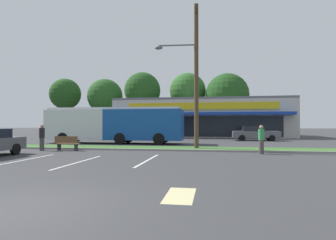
{
  "coord_description": "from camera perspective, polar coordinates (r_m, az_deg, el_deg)",
  "views": [
    {
      "loc": [
        3.91,
        -5.13,
        1.74
      ],
      "look_at": [
        0.15,
        18.1,
        2.11
      ],
      "focal_mm": 29.69,
      "sensor_mm": 36.0,
      "label": 1
    }
  ],
  "objects": [
    {
      "name": "ground_plane",
      "position": [
        6.68,
        -28.23,
        -15.89
      ],
      "size": [
        240.0,
        240.0,
        0.0
      ],
      "primitive_type": "plane",
      "color": "#38383A"
    },
    {
      "name": "grass_median",
      "position": [
        19.6,
        -2.36,
        -5.81
      ],
      "size": [
        56.0,
        2.2,
        0.12
      ],
      "primitive_type": "cube",
      "color": "#386B28",
      "rests_on": "ground_plane"
    },
    {
      "name": "curb_lip",
      "position": [
        18.41,
        -3.13,
        -6.12
      ],
      "size": [
        56.0,
        0.24,
        0.12
      ],
      "primitive_type": "cube",
      "color": "gray",
      "rests_on": "ground_plane"
    },
    {
      "name": "parking_stripe_0",
      "position": [
        15.38,
        -27.23,
        -7.27
      ],
      "size": [
        0.12,
        4.8,
        0.01
      ],
      "primitive_type": "cube",
      "color": "silver",
      "rests_on": "ground_plane"
    },
    {
      "name": "parking_stripe_1",
      "position": [
        13.58,
        -17.73,
        -8.19
      ],
      "size": [
        0.12,
        4.8,
        0.01
      ],
      "primitive_type": "cube",
      "color": "silver",
      "rests_on": "ground_plane"
    },
    {
      "name": "parking_stripe_2",
      "position": [
        13.58,
        -4.19,
        -8.23
      ],
      "size": [
        0.12,
        4.8,
        0.01
      ],
      "primitive_type": "cube",
      "color": "silver",
      "rests_on": "ground_plane"
    },
    {
      "name": "lot_arrow",
      "position": [
        7.03,
        2.49,
        -15.18
      ],
      "size": [
        0.7,
        1.6,
        0.01
      ],
      "primitive_type": "cube",
      "color": "beige",
      "rests_on": "ground_plane"
    },
    {
      "name": "storefront_building",
      "position": [
        41.1,
        7.13,
        0.34
      ],
      "size": [
        23.53,
        13.23,
        5.22
      ],
      "color": "#BCB7AD",
      "rests_on": "ground_plane"
    },
    {
      "name": "tree_far_left",
      "position": [
        55.7,
        -20.34,
        5.0
      ],
      "size": [
        5.75,
        5.75,
        10.31
      ],
      "color": "#473323",
      "rests_on": "ground_plane"
    },
    {
      "name": "tree_left",
      "position": [
        54.06,
        -12.79,
        4.72
      ],
      "size": [
        6.61,
        6.61,
        10.32
      ],
      "color": "#473323",
      "rests_on": "ground_plane"
    },
    {
      "name": "tree_mid_left",
      "position": [
        50.09,
        -5.27,
        6.05
      ],
      "size": [
        6.44,
        6.44,
        11.03
      ],
      "color": "#473323",
      "rests_on": "ground_plane"
    },
    {
      "name": "tree_mid",
      "position": [
        51.3,
        4.05,
        5.95
      ],
      "size": [
        6.61,
        6.61,
        11.17
      ],
      "color": "#473323",
      "rests_on": "ground_plane"
    },
    {
      "name": "tree_mid_right",
      "position": [
        48.93,
        12.06,
        5.03
      ],
      "size": [
        7.45,
        7.45,
        10.5
      ],
      "color": "#473323",
      "rests_on": "ground_plane"
    },
    {
      "name": "utility_pole",
      "position": [
        19.41,
        5.4,
        9.85
      ],
      "size": [
        3.02,
        2.4,
        10.02
      ],
      "color": "#4C3826",
      "rests_on": "ground_plane"
    },
    {
      "name": "city_bus",
      "position": [
        25.82,
        -10.96,
        -0.81
      ],
      "size": [
        12.59,
        2.69,
        3.25
      ],
      "rotation": [
        0.0,
        0.0,
        3.14
      ],
      "color": "#144793",
      "rests_on": "ground_plane"
    },
    {
      "name": "bus_stop_bench",
      "position": [
        19.62,
        -20.02,
        -4.45
      ],
      "size": [
        1.6,
        0.45,
        0.95
      ],
      "rotation": [
        0.0,
        0.0,
        3.14
      ],
      "color": "brown",
      "rests_on": "ground_plane"
    },
    {
      "name": "car_2",
      "position": [
        31.62,
        -3.6,
        -2.61
      ],
      "size": [
        4.27,
        1.92,
        1.53
      ],
      "color": "maroon",
      "rests_on": "ground_plane"
    },
    {
      "name": "car_3",
      "position": [
        33.93,
        -15.69,
        -2.47
      ],
      "size": [
        4.39,
        1.9,
        1.54
      ],
      "color": "#0C3F1E",
      "rests_on": "ground_plane"
    },
    {
      "name": "car_4",
      "position": [
        31.03,
        17.45,
        -2.61
      ],
      "size": [
        4.8,
        2.01,
        1.54
      ],
      "color": "#515459",
      "rests_on": "ground_plane"
    },
    {
      "name": "pedestrian_near_bench",
      "position": [
        17.21,
        18.6,
        -3.81
      ],
      "size": [
        0.34,
        0.34,
        1.69
      ],
      "rotation": [
        0.0,
        0.0,
        4.54
      ],
      "color": "#47423D",
      "rests_on": "ground_plane"
    },
    {
      "name": "pedestrian_by_pole",
      "position": [
        20.23,
        -24.47,
        -3.27
      ],
      "size": [
        0.35,
        0.35,
        1.74
      ],
      "rotation": [
        0.0,
        0.0,
        3.56
      ],
      "color": "#47423D",
      "rests_on": "ground_plane"
    }
  ]
}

